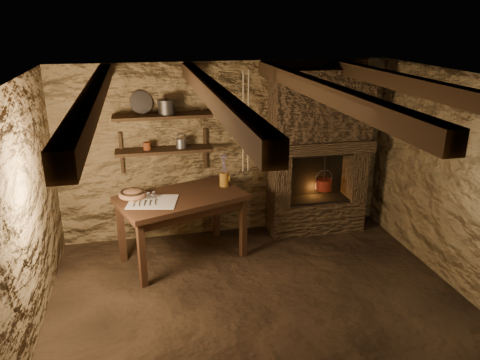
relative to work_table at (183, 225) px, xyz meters
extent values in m
plane|color=black|center=(0.70, -1.30, -0.46)|extent=(4.50, 4.50, 0.00)
cube|color=brown|center=(0.70, 0.70, 0.74)|extent=(4.50, 0.04, 2.40)
cube|color=brown|center=(0.70, -3.30, 0.74)|extent=(4.50, 0.04, 2.40)
cube|color=brown|center=(-1.55, -1.30, 0.74)|extent=(0.04, 4.00, 2.40)
cube|color=brown|center=(2.95, -1.30, 0.74)|extent=(0.04, 4.00, 2.40)
cube|color=black|center=(0.70, -1.30, 1.94)|extent=(4.50, 4.00, 0.04)
cube|color=black|center=(-0.80, -1.30, 1.85)|extent=(0.14, 3.95, 0.16)
cube|color=black|center=(0.20, -1.30, 1.85)|extent=(0.14, 3.95, 0.16)
cube|color=black|center=(1.20, -1.30, 1.85)|extent=(0.14, 3.95, 0.16)
cube|color=black|center=(2.20, -1.30, 1.85)|extent=(0.14, 3.95, 0.16)
cube|color=black|center=(-0.15, 0.54, 0.84)|extent=(1.25, 0.30, 0.04)
cube|color=black|center=(-0.15, 0.54, 1.29)|extent=(1.25, 0.30, 0.04)
cube|color=#332619|center=(1.95, 0.47, -0.24)|extent=(1.35, 0.45, 0.45)
cube|color=#332619|center=(1.39, 0.47, 0.36)|extent=(0.23, 0.45, 0.75)
cube|color=#332619|center=(2.52, 0.47, 0.36)|extent=(0.23, 0.45, 0.75)
cube|color=#332619|center=(1.95, 0.44, 0.82)|extent=(1.43, 0.51, 0.16)
cube|color=#332619|center=(1.95, 0.47, 1.37)|extent=(1.35, 0.45, 0.94)
cube|color=black|center=(1.95, 0.66, 0.36)|extent=(0.90, 0.06, 0.75)
cube|color=black|center=(0.00, 0.00, 0.36)|extent=(1.71, 1.32, 0.06)
cube|color=black|center=(0.00, 0.00, 0.27)|extent=(1.54, 1.15, 0.11)
cube|color=beige|center=(-0.35, -0.13, 0.40)|extent=(0.65, 0.56, 0.01)
cylinder|color=#9B671E|center=(0.58, 0.23, 0.49)|extent=(0.16, 0.16, 0.18)
torus|color=#9B671E|center=(0.64, 0.23, 0.51)|extent=(0.02, 0.10, 0.10)
ellipsoid|color=#9E6944|center=(-0.58, 0.06, 0.44)|extent=(0.40, 0.40, 0.12)
cylinder|color=#2A2725|center=(-0.09, 0.54, 1.39)|extent=(0.22, 0.22, 0.16)
cylinder|color=gray|center=(-0.40, 0.64, 1.45)|extent=(0.32, 0.21, 0.29)
cylinder|color=#5C2712|center=(-0.36, 0.54, 0.91)|extent=(0.13, 0.13, 0.10)
cylinder|color=maroon|center=(2.04, 0.42, 0.24)|extent=(0.26, 0.26, 0.16)
torus|color=#2A2725|center=(2.04, 0.42, 0.33)|extent=(0.25, 0.02, 0.25)
cylinder|color=#2A2725|center=(2.04, 0.42, 0.48)|extent=(0.01, 0.01, 0.44)
camera|label=1|loc=(-0.43, -5.38, 2.50)|focal=35.00mm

